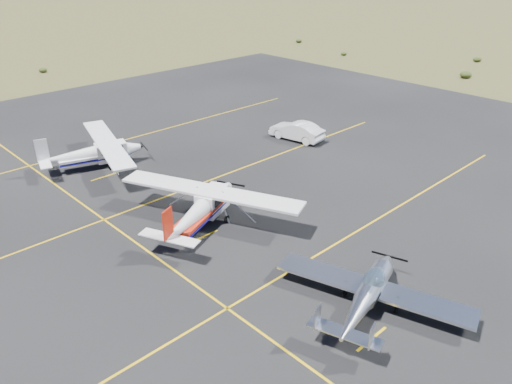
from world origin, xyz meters
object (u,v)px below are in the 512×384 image
aircraft_low_wing (369,293)px  sedan (297,131)px  aircraft_plain (93,152)px  aircraft_cessna (201,208)px

aircraft_low_wing → sedan: size_ratio=1.93×
aircraft_low_wing → aircraft_plain: 22.71m
aircraft_cessna → aircraft_plain: 12.04m
aircraft_low_wing → aircraft_plain: aircraft_plain is taller
sedan → aircraft_plain: bearing=-31.9°
aircraft_low_wing → aircraft_cessna: 10.68m
aircraft_low_wing → aircraft_plain: bearing=75.7°
aircraft_plain → sedan: aircraft_plain is taller
aircraft_plain → sedan: (14.80, -6.13, -0.44)m
aircraft_low_wing → sedan: (13.75, 16.56, -0.16)m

